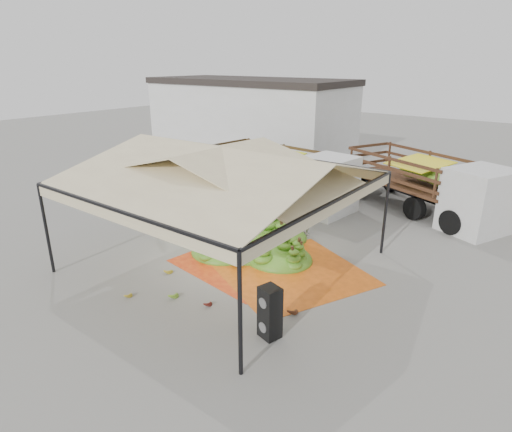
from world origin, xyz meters
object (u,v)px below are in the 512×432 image
Objects in this scene: truck_right at (430,179)px; truck_left at (286,170)px; speaker_stack at (270,312)px; vendor at (306,217)px; banana_heap at (250,231)px.

truck_left is at bearing -133.96° from truck_right.
speaker_stack is 6.93m from vendor.
vendor is 0.19× the size of truck_left.
speaker_stack is 11.88m from truck_right.
banana_heap is 8.85m from truck_right.
truck_left is at bearing -22.92° from vendor.
banana_heap is at bearing 88.12° from vendor.
banana_heap is at bearing -93.32° from truck_right.
truck_right reaches higher than vendor.
vendor is 4.40m from truck_left.
vendor is (1.04, 2.30, 0.12)m from banana_heap.
vendor is at bearing 65.81° from banana_heap.
speaker_stack is 0.93× the size of vendor.
truck_right reaches higher than truck_left.
truck_right is (3.03, 5.50, 0.85)m from vendor.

